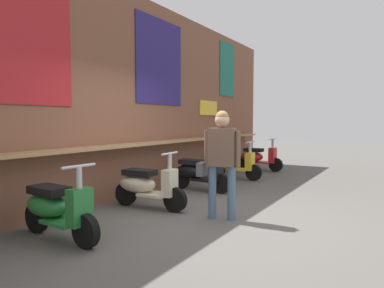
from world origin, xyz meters
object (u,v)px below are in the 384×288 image
at_px(scooter_black, 197,172).
at_px(scooter_cream, 145,185).
at_px(scooter_red, 257,157).
at_px(scooter_yellow, 232,163).
at_px(shopper_with_handbag, 221,154).
at_px(scooter_green, 55,208).

bearing_deg(scooter_black, scooter_cream, -88.46).
bearing_deg(scooter_black, scooter_red, 91.54).
distance_m(scooter_black, scooter_red, 3.52).
height_order(scooter_yellow, shopper_with_handbag, shopper_with_handbag).
bearing_deg(scooter_black, scooter_yellow, 91.54).
bearing_deg(scooter_yellow, shopper_with_handbag, -67.43).
bearing_deg(scooter_black, shopper_with_handbag, -48.34).
height_order(scooter_cream, scooter_red, same).
distance_m(scooter_green, shopper_with_handbag, 2.38).
bearing_deg(scooter_yellow, scooter_cream, -89.54).
xyz_separation_m(scooter_yellow, scooter_red, (1.76, -0.00, 0.00)).
relative_size(scooter_cream, shopper_with_handbag, 0.86).
height_order(scooter_green, scooter_black, same).
height_order(scooter_red, shopper_with_handbag, shopper_with_handbag).
xyz_separation_m(scooter_yellow, shopper_with_handbag, (-3.40, -1.38, 0.59)).
bearing_deg(shopper_with_handbag, scooter_black, -150.03).
height_order(scooter_cream, scooter_yellow, same).
height_order(scooter_black, scooter_red, same).
xyz_separation_m(scooter_green, scooter_red, (7.01, 0.00, 0.00)).
xyz_separation_m(scooter_green, shopper_with_handbag, (1.85, -1.38, 0.59)).
xyz_separation_m(scooter_green, scooter_black, (3.49, 0.00, 0.00)).
bearing_deg(scooter_red, shopper_with_handbag, -72.57).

